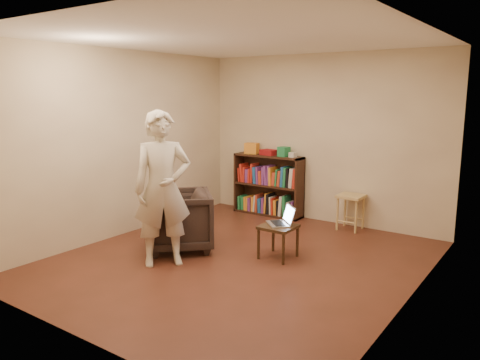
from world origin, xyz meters
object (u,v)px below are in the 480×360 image
Objects in this scene: side_table at (278,231)px; laptop at (282,220)px; person at (163,189)px; bookshelf at (269,188)px; stool at (351,202)px; armchair at (178,220)px.

side_table is 0.95× the size of laptop.
side_table is at bearing -58.79° from laptop.
side_table is 0.23× the size of person.
bookshelf is 2.28× the size of stool.
bookshelf is at bearing 134.36° from armchair.
bookshelf is 1.43× the size of armchair.
person reaches higher than side_table.
laptop reaches higher than stool.
armchair reaches higher than side_table.
side_table is at bearing -55.17° from bookshelf.
armchair is at bearing -90.80° from bookshelf.
person is (0.20, -2.68, 0.47)m from bookshelf.
laptop reaches higher than side_table.
armchair is 1.95× the size of laptop.
side_table is at bearing -98.82° from stool.
person is at bearing -136.57° from side_table.
side_table is 1.49m from person.
laptop is (0.02, 0.07, 0.13)m from side_table.
stool is 1.28× the size of side_table.
stool is at bearing -2.50° from bookshelf.
laptop is (-0.24, -1.60, 0.04)m from stool.
bookshelf reaches higher than side_table.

